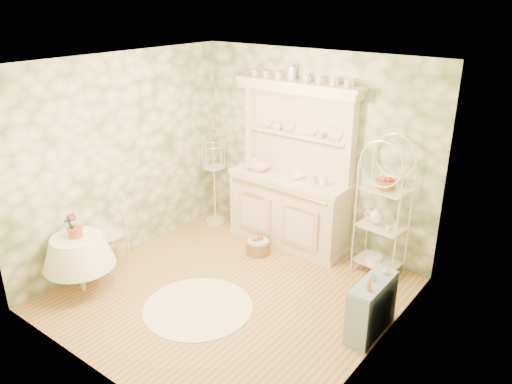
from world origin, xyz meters
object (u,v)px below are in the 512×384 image
Objects in this scene: kitchen_dresser at (290,167)px; side_shelf at (372,306)px; floor_basket at (258,246)px; round_table at (80,263)px; birdcage_stand at (214,182)px; bakers_rack at (384,203)px; cafe_chair at (108,236)px.

side_shelf is (1.85, -1.19, -0.83)m from kitchen_dresser.
floor_basket is at bearing -104.27° from kitchen_dresser.
round_table reaches higher than floor_basket.
birdcage_stand is 1.34m from floor_basket.
bakers_rack is (1.39, 0.01, -0.17)m from kitchen_dresser.
birdcage_stand is (-3.14, 1.06, 0.36)m from side_shelf.
bakers_rack is 2.24× the size of cafe_chair.
cafe_chair reaches higher than side_shelf.
floor_basket is (-1.53, -0.55, -0.85)m from bakers_rack.
bakers_rack is 2.60× the size of side_shelf.
cafe_chair is 1.88m from birdcage_stand.
kitchen_dresser is 2.57m from cafe_chair.
birdcage_stand is at bearing 90.42° from round_table.
side_shelf is 0.86× the size of cafe_chair.
side_shelf is at bearing 4.26° from cafe_chair.
bakers_rack is at bearing 19.74° from floor_basket.
floor_basket is at bearing 162.23° from side_shelf.
side_shelf is at bearing 23.75° from round_table.
round_table is 0.62m from cafe_chair.
kitchen_dresser reaches higher than bakers_rack.
kitchen_dresser reaches higher than birdcage_stand.
round_table is at bearing -119.25° from floor_basket.
bakers_rack is at bearing 0.37° from kitchen_dresser.
cafe_chair is (-1.48, -1.98, -0.71)m from kitchen_dresser.
cafe_chair is at bearing -126.79° from kitchen_dresser.
side_shelf is 0.55× the size of birdcage_stand.
round_table is (-3.12, -1.37, 0.05)m from side_shelf.
side_shelf is at bearing -18.68° from birdcage_stand.
round_table reaches higher than side_shelf.
floor_basket is at bearing 37.88° from cafe_chair.
kitchen_dresser is at bearing 63.63° from round_table.
kitchen_dresser is 1.17m from floor_basket.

